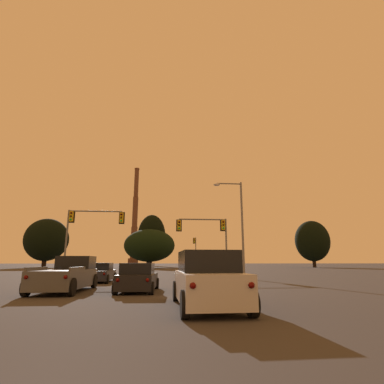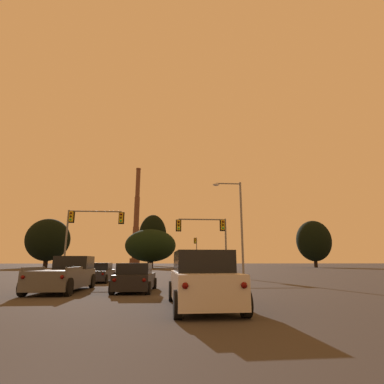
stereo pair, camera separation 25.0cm
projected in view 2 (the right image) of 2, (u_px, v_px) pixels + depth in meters
name	position (u px, v px, depth m)	size (l,w,h in m)	color
sedan_left_lane_front	(99.00, 273.00, 22.92)	(2.09, 4.74, 1.43)	#232328
pickup_truck_left_lane_second	(65.00, 275.00, 15.84)	(2.20, 5.51, 1.82)	#4C4F54
hatchback_center_lane_second	(135.00, 278.00, 15.55)	(2.08, 4.17, 1.44)	black
suv_right_lane_third	(202.00, 280.00, 10.18)	(2.23, 4.95, 1.86)	silver
traffic_light_far_right	(196.00, 248.00, 64.36)	(0.78, 0.50, 6.65)	slate
traffic_light_overhead_left	(86.00, 225.00, 30.31)	(5.79, 0.50, 6.66)	slate
traffic_light_overhead_right	(209.00, 232.00, 31.20)	(5.42, 0.50, 5.95)	slate
street_lamp	(237.00, 219.00, 28.13)	(2.78, 0.36, 9.00)	slate
smokestack	(136.00, 225.00, 174.90)	(5.74, 5.74, 57.19)	#523427
treeline_far_right	(48.00, 240.00, 80.65)	(11.42, 10.28, 12.98)	black
treeline_far_left	(153.00, 236.00, 81.84)	(7.55, 6.79, 14.21)	black
treeline_left_mid	(151.00, 245.00, 78.64)	(13.24, 11.91, 9.95)	black
treeline_right_mid	(314.00, 241.00, 83.54)	(9.52, 8.57, 12.84)	black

